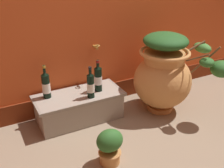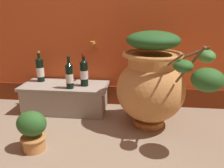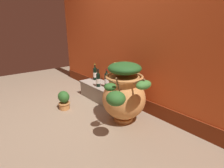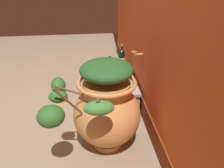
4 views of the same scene
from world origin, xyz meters
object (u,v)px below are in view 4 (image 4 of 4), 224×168
Objects in this scene: wine_bottle_left at (110,71)px; wine_bottle_middle at (119,75)px; wine_bottle_right at (122,59)px; terracotta_urn at (105,107)px; potted_shrub at (59,89)px.

wine_bottle_left is 0.97× the size of wine_bottle_middle.
terracotta_urn is at bearing -15.15° from wine_bottle_right.
terracotta_urn is 2.57× the size of wine_bottle_right.
wine_bottle_left is at bearing 79.88° from potted_shrub.
wine_bottle_middle is (0.12, 0.10, 0.01)m from wine_bottle_left.
wine_bottle_middle is at bearing 161.81° from terracotta_urn.
wine_bottle_right is (-0.51, 0.10, -0.01)m from wine_bottle_middle.
wine_bottle_middle is at bearing 37.58° from wine_bottle_left.
wine_bottle_right is at bearing 108.48° from potted_shrub.
wine_bottle_right is at bearing 168.98° from wine_bottle_middle.
wine_bottle_right reaches higher than wine_bottle_left.
terracotta_urn is 1.06m from potted_shrub.
potted_shrub is (-0.23, -0.71, -0.27)m from wine_bottle_middle.
wine_bottle_left is 0.16m from wine_bottle_middle.
terracotta_urn reaches higher than potted_shrub.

